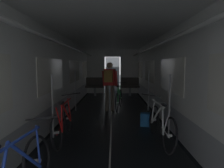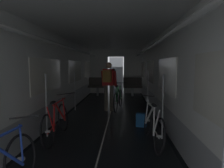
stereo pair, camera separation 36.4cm
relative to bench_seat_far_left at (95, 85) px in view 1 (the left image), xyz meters
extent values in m
cube|color=black|center=(-0.51, -4.82, -0.56)|extent=(0.08, 11.50, 0.01)
cube|color=black|center=(2.31, -4.82, -0.56)|extent=(0.08, 11.50, 0.01)
cube|color=beige|center=(0.90, -4.82, -0.56)|extent=(0.03, 11.27, 0.00)
cube|color=#9EA0A5|center=(-0.61, -4.82, -0.27)|extent=(0.12, 11.50, 0.60)
cube|color=white|center=(-0.61, -4.82, 0.96)|extent=(0.12, 11.50, 1.85)
cube|color=white|center=(-0.54, -5.40, 0.78)|extent=(0.02, 1.90, 0.80)
cube|color=white|center=(-0.54, -2.52, 0.78)|extent=(0.02, 1.90, 0.80)
cube|color=white|center=(-0.54, 0.35, 0.78)|extent=(0.02, 1.90, 0.80)
cube|color=yellow|center=(-0.54, -5.36, 0.78)|extent=(0.01, 0.20, 0.28)
cylinder|color=white|center=(-0.27, -4.82, 1.53)|extent=(0.07, 11.04, 0.07)
cylinder|color=#B7BABF|center=(-0.37, -5.97, 0.13)|extent=(0.04, 0.04, 1.40)
cylinder|color=#B7BABF|center=(-0.37, -3.37, 0.13)|extent=(0.04, 0.04, 1.40)
cube|color=#9EA0A5|center=(2.41, -4.82, -0.27)|extent=(0.12, 11.50, 0.60)
cube|color=white|center=(2.41, -4.82, 0.96)|extent=(0.12, 11.50, 1.85)
cube|color=white|center=(2.35, -5.40, 0.78)|extent=(0.02, 1.90, 0.80)
cube|color=white|center=(2.35, -2.52, 0.78)|extent=(0.02, 1.90, 0.80)
cube|color=white|center=(2.35, 0.35, 0.78)|extent=(0.02, 1.90, 0.80)
cube|color=yellow|center=(2.35, -5.24, 0.78)|extent=(0.01, 0.20, 0.28)
cylinder|color=white|center=(2.07, -4.82, 1.53)|extent=(0.07, 11.04, 0.07)
cylinder|color=#B7BABF|center=(2.17, -5.97, 0.13)|extent=(0.04, 0.04, 1.40)
cylinder|color=#B7BABF|center=(2.17, -3.37, 0.13)|extent=(0.04, 0.04, 1.40)
cube|color=white|center=(-0.05, 0.99, 0.66)|extent=(1.00, 0.12, 2.45)
cube|color=white|center=(1.85, 0.99, 0.66)|extent=(1.00, 0.12, 2.45)
cube|color=white|center=(0.90, 0.99, 1.68)|extent=(0.90, 0.12, 0.40)
cube|color=#4C4F54|center=(0.90, 1.69, 0.46)|extent=(0.81, 0.04, 2.05)
cube|color=white|center=(0.90, -4.82, 1.94)|extent=(3.14, 11.62, 0.12)
cylinder|color=gray|center=(0.00, -0.07, -0.35)|extent=(0.12, 0.12, 0.44)
cube|color=#47423D|center=(0.00, -0.07, -0.08)|extent=(0.96, 0.44, 0.10)
cube|color=#47423D|center=(0.00, 0.12, 0.17)|extent=(0.96, 0.08, 0.40)
torus|color=gray|center=(-0.43, 0.15, 0.37)|extent=(0.14, 0.14, 0.02)
cylinder|color=gray|center=(1.80, -0.07, -0.35)|extent=(0.12, 0.12, 0.44)
cube|color=#47423D|center=(1.80, -0.07, -0.08)|extent=(0.96, 0.44, 0.10)
cube|color=#47423D|center=(1.80, 0.12, 0.17)|extent=(0.96, 0.08, 0.40)
torus|color=gray|center=(1.37, 0.15, 0.37)|extent=(0.14, 0.14, 0.02)
torus|color=black|center=(-0.10, -6.61, -0.24)|extent=(0.14, 0.67, 0.67)
cylinder|color=#B2B2B7|center=(-0.10, -6.61, -0.24)|extent=(0.10, 0.05, 0.06)
torus|color=black|center=(-0.12, -5.59, -0.24)|extent=(0.14, 0.67, 0.67)
cylinder|color=#B2B2B7|center=(-0.12, -5.59, -0.24)|extent=(0.10, 0.05, 0.06)
cylinder|color=red|center=(-0.08, -5.91, -0.02)|extent=(0.11, 0.54, 0.56)
cylinder|color=red|center=(-0.08, -6.32, -0.02)|extent=(0.12, 0.34, 0.55)
cylinder|color=red|center=(-0.05, -6.06, 0.24)|extent=(0.05, 0.82, 0.04)
cylinder|color=red|center=(-0.07, -6.54, 0.00)|extent=(0.09, 0.16, 0.49)
cylinder|color=red|center=(-0.11, -6.39, -0.26)|extent=(0.04, 0.45, 0.07)
cylinder|color=red|center=(-0.09, -5.62, 0.00)|extent=(0.10, 0.09, 0.49)
cylinder|color=black|center=(-0.12, -6.16, -0.28)|extent=(0.04, 0.17, 0.17)
ellipsoid|color=black|center=(-0.03, -6.49, 0.30)|extent=(0.10, 0.24, 0.07)
cylinder|color=black|center=(-0.04, -5.60, 0.34)|extent=(0.44, 0.03, 0.08)
torus|color=black|center=(-0.05, -7.70, -0.24)|extent=(0.20, 0.68, 0.67)
cylinder|color=#B2B2B7|center=(-0.05, -7.70, -0.24)|extent=(0.10, 0.06, 0.06)
cylinder|color=#2342B7|center=(-0.05, -8.02, -0.02)|extent=(0.17, 0.53, 0.56)
cylinder|color=#2342B7|center=(-0.04, -8.18, 0.24)|extent=(0.13, 0.82, 0.04)
cylinder|color=#2342B7|center=(-0.02, -7.74, 0.00)|extent=(0.09, 0.10, 0.49)
cylinder|color=black|center=(0.03, -7.72, 0.34)|extent=(0.44, 0.07, 0.08)
torus|color=black|center=(1.97, -6.74, -0.24)|extent=(0.17, 0.68, 0.67)
cylinder|color=#B2B2B7|center=(1.97, -6.74, -0.24)|extent=(0.10, 0.06, 0.06)
torus|color=black|center=(1.90, -5.72, -0.24)|extent=(0.17, 0.68, 0.67)
cylinder|color=#B2B2B7|center=(1.90, -5.72, -0.24)|extent=(0.10, 0.06, 0.06)
cylinder|color=silver|center=(1.89, -6.03, -0.02)|extent=(0.15, 0.54, 0.56)
cylinder|color=silver|center=(1.92, -6.44, -0.02)|extent=(0.09, 0.35, 0.55)
cylinder|color=silver|center=(1.87, -6.19, 0.24)|extent=(0.10, 0.82, 0.04)
cylinder|color=silver|center=(1.93, -6.67, 0.00)|extent=(0.10, 0.16, 0.49)
cylinder|color=silver|center=(1.96, -6.51, -0.26)|extent=(0.05, 0.45, 0.07)
cylinder|color=silver|center=(1.87, -5.75, 0.00)|extent=(0.09, 0.09, 0.49)
cylinder|color=black|center=(1.95, -6.29, -0.28)|extent=(0.05, 0.17, 0.17)
ellipsoid|color=black|center=(1.89, -6.62, 0.30)|extent=(0.11, 0.25, 0.07)
cylinder|color=black|center=(1.82, -5.73, 0.34)|extent=(0.44, 0.06, 0.08)
cylinder|color=brown|center=(0.73, -3.40, -0.12)|extent=(0.13, 0.13, 0.90)
cylinder|color=brown|center=(0.93, -3.44, -0.12)|extent=(0.13, 0.13, 0.90)
cube|color=red|center=(0.83, -3.42, 0.61)|extent=(0.40, 0.29, 0.56)
cylinder|color=red|center=(0.62, -3.35, 0.56)|extent=(0.13, 0.21, 0.53)
cylinder|color=red|center=(1.05, -3.45, 0.56)|extent=(0.13, 0.21, 0.53)
sphere|color=tan|center=(0.83, -3.42, 1.01)|extent=(0.21, 0.21, 0.21)
cube|color=olive|center=(0.79, -3.59, 0.65)|extent=(0.31, 0.22, 0.40)
torus|color=black|center=(1.08, -3.67, -0.23)|extent=(0.15, 0.67, 0.67)
cylinder|color=#B2B2B7|center=(1.08, -3.67, -0.23)|extent=(0.10, 0.06, 0.05)
torus|color=black|center=(1.23, -2.67, -0.23)|extent=(0.15, 0.67, 0.67)
cylinder|color=#B2B2B7|center=(1.23, -2.67, -0.23)|extent=(0.10, 0.06, 0.05)
cylinder|color=#1E8438|center=(1.19, -2.98, -0.01)|extent=(0.13, 0.54, 0.56)
cylinder|color=#1E8438|center=(1.13, -3.38, -0.01)|extent=(0.08, 0.34, 0.55)
cylinder|color=#1E8438|center=(1.17, -3.13, 0.25)|extent=(0.16, 0.82, 0.03)
cylinder|color=#1E8438|center=(1.09, -3.61, 0.01)|extent=(0.06, 0.16, 0.49)
cylinder|color=#1E8438|center=(1.11, -3.45, -0.26)|extent=(0.09, 0.45, 0.07)
cylinder|color=#1E8438|center=(1.23, -2.70, 0.01)|extent=(0.03, 0.09, 0.49)
cylinder|color=black|center=(1.15, -3.23, -0.28)|extent=(0.04, 0.17, 0.17)
ellipsoid|color=black|center=(1.11, -3.56, 0.31)|extent=(0.13, 0.25, 0.06)
cylinder|color=black|center=(1.24, -2.68, 0.35)|extent=(0.44, 0.09, 0.03)
cube|color=#1E5693|center=(1.80, -5.12, -0.40)|extent=(0.29, 0.24, 0.34)
camera|label=1|loc=(0.96, -10.22, 1.03)|focal=31.87mm
camera|label=2|loc=(1.33, -10.21, 1.03)|focal=31.87mm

